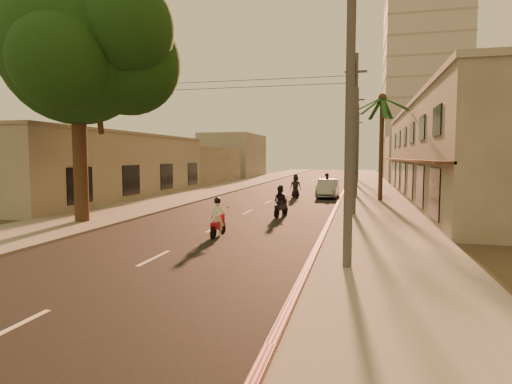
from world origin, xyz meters
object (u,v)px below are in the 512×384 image
(palm_tree, at_px, (382,104))
(scooter_mid_b, at_px, (327,186))
(scooter_mid_a, at_px, (281,202))
(scooter_far_a, at_px, (296,187))
(broadleaf_tree, at_px, (85,51))
(scooter_red, at_px, (218,220))
(parked_car, at_px, (328,188))

(palm_tree, xyz_separation_m, scooter_mid_b, (-4.14, 3.37, -6.25))
(palm_tree, bearing_deg, scooter_mid_a, -121.47)
(scooter_mid_a, bearing_deg, scooter_far_a, 106.32)
(broadleaf_tree, distance_m, scooter_far_a, 19.18)
(palm_tree, relative_size, scooter_far_a, 4.22)
(broadleaf_tree, distance_m, scooter_red, 10.91)
(broadleaf_tree, xyz_separation_m, palm_tree, (14.61, 13.86, -1.33))
(scooter_red, xyz_separation_m, scooter_mid_a, (1.48, 6.49, 0.08))
(parked_car, bearing_deg, scooter_far_a, -164.80)
(broadleaf_tree, height_order, scooter_mid_b, broadleaf_tree)
(palm_tree, distance_m, scooter_red, 18.56)
(palm_tree, bearing_deg, scooter_far_a, 164.64)
(parked_car, bearing_deg, broadleaf_tree, -122.72)
(scooter_mid_b, distance_m, scooter_far_a, 2.87)
(broadleaf_tree, bearing_deg, scooter_far_a, 62.71)
(palm_tree, height_order, scooter_mid_a, palm_tree)
(scooter_mid_a, height_order, scooter_far_a, scooter_far_a)
(scooter_mid_a, height_order, scooter_mid_b, scooter_mid_b)
(broadleaf_tree, relative_size, parked_car, 2.66)
(scooter_red, height_order, scooter_mid_a, scooter_mid_a)
(scooter_mid_a, distance_m, scooter_far_a, 11.18)
(parked_car, bearing_deg, scooter_mid_a, -98.01)
(palm_tree, xyz_separation_m, parked_car, (-4.00, 2.47, -6.40))
(broadleaf_tree, bearing_deg, scooter_red, -15.07)
(scooter_far_a, bearing_deg, broadleaf_tree, -131.84)
(scooter_mid_b, bearing_deg, scooter_red, -81.99)
(scooter_mid_a, xyz_separation_m, scooter_mid_b, (1.59, 12.73, 0.09))
(scooter_mid_b, relative_size, scooter_far_a, 1.02)
(palm_tree, distance_m, scooter_mid_a, 12.67)
(scooter_mid_b, xyz_separation_m, scooter_far_a, (-2.40, -1.58, -0.02))
(broadleaf_tree, height_order, parked_car, broadleaf_tree)
(scooter_mid_b, height_order, scooter_far_a, scooter_mid_b)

